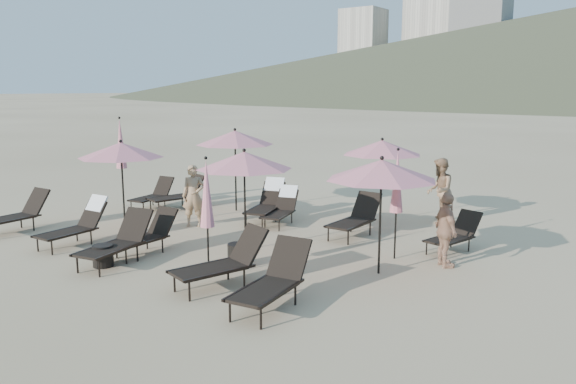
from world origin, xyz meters
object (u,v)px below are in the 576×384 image
Objects in this scene: lounger_4 at (223,261)px; side_table_0 at (103,256)px; lounger_8 at (267,201)px; lounger_6 at (153,194)px; umbrella_open_1 at (244,161)px; beachgoer_a at (194,196)px; lounger_11 at (455,234)px; umbrella_open_0 at (121,150)px; lounger_10 at (355,217)px; umbrella_open_4 at (382,148)px; umbrella_closed_2 at (121,144)px; lounger_0 at (16,213)px; umbrella_open_2 at (382,170)px; umbrella_closed_1 at (397,182)px; lounger_2 at (146,234)px; beachgoer_c at (446,230)px; lounger_5 at (273,280)px; lounger_7 at (179,194)px; side_table_1 at (238,255)px; lounger_1 at (77,223)px; lounger_3 at (117,241)px; umbrella_closed_0 at (207,194)px; umbrella_open_3 at (235,138)px; lounger_9 at (282,207)px; beachgoer_b at (439,191)px.

lounger_4 reaches higher than side_table_0.
lounger_6 is at bearing 173.71° from lounger_8.
umbrella_open_1 reaches higher than beachgoer_a.
umbrella_open_0 is at bearing -144.38° from lounger_11.
umbrella_open_4 is at bearing 96.45° from lounger_10.
lounger_4 is 8.44m from umbrella_closed_2.
umbrella_closed_2 is at bearing 93.96° from lounger_0.
umbrella_open_2 is (2.02, 2.36, 1.60)m from lounger_4.
side_table_0 is 3.76m from beachgoer_a.
umbrella_closed_1 is at bearing 23.96° from umbrella_open_1.
umbrella_closed_1 reaches higher than lounger_2.
umbrella_closed_2 reaches higher than beachgoer_c.
lounger_8 is at bearing -149.33° from umbrella_open_4.
beachgoer_c reaches higher than lounger_5.
umbrella_open_4 is (7.14, 6.41, 1.58)m from lounger_0.
lounger_5 is (8.45, -0.25, 0.01)m from lounger_0.
lounger_7 is 2.37m from umbrella_closed_2.
lounger_2 is at bearing -168.06° from side_table_1.
lounger_0 is 1.10× the size of lounger_2.
lounger_8 is 4.18× the size of side_table_0.
lounger_6 is 0.69× the size of umbrella_open_4.
umbrella_open_1 is (3.52, 1.94, 1.54)m from lounger_1.
side_table_1 is at bearing -57.44° from umbrella_open_1.
lounger_2 is at bearing -50.40° from lounger_6.
lounger_0 is 7.08m from lounger_4.
umbrella_open_2 is at bearing -44.48° from lounger_8.
lounger_11 is 4.93m from side_table_1.
umbrella_open_1 is at bearing 45.82° from lounger_3.
lounger_0 reaches higher than side_table_0.
umbrella_open_0 is at bearing 171.10° from side_table_1.
lounger_6 is 7.20m from umbrella_closed_0.
lounger_10 is 1.07× the size of beachgoer_a.
beachgoer_a is at bearing -9.21° from umbrella_closed_2.
lounger_8 is at bearing 13.19° from umbrella_closed_2.
side_table_1 is (-1.93, 1.36, -0.25)m from lounger_5.
umbrella_open_3 is (2.38, 1.15, 1.79)m from lounger_6.
lounger_9 is 5.73m from umbrella_closed_2.
umbrella_closed_2 reaches higher than lounger_11.
lounger_8 is 0.79× the size of umbrella_closed_0.
umbrella_closed_1 reaches higher than beachgoer_a.
lounger_6 is at bearing 144.33° from lounger_5.
lounger_2 is 0.70× the size of umbrella_open_0.
umbrella_open_3 is 1.50× the size of beachgoer_a.
lounger_5 reaches higher than side_table_0.
umbrella_closed_0 reaches higher than side_table_1.
lounger_1 is 2.28m from umbrella_open_0.
lounger_3 is 1.04× the size of lounger_7.
lounger_0 is at bearing -67.14° from beachgoer_b.
lounger_4 is at bearing -78.11° from lounger_8.
umbrella_open_4 is 1.31× the size of beachgoer_b.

